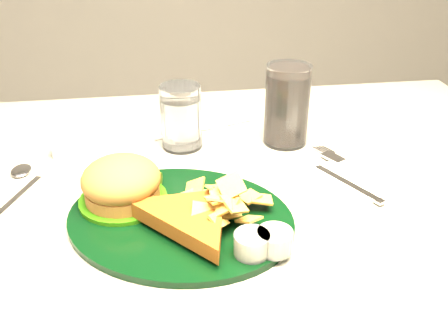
# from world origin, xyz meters

# --- Properties ---
(dinner_plate) EXTENTS (0.38, 0.36, 0.07)m
(dinner_plate) POSITION_xyz_m (-0.03, -0.08, 0.78)
(dinner_plate) COLOR black
(dinner_plate) RESTS_ON table
(water_glass) EXTENTS (0.09, 0.09, 0.11)m
(water_glass) POSITION_xyz_m (-0.02, 0.14, 0.80)
(water_glass) COLOR silver
(water_glass) RESTS_ON table
(cola_glass) EXTENTS (0.10, 0.10, 0.14)m
(cola_glass) POSITION_xyz_m (0.16, 0.13, 0.82)
(cola_glass) COLOR black
(cola_glass) RESTS_ON table
(fork_napkin) EXTENTS (0.19, 0.21, 0.01)m
(fork_napkin) POSITION_xyz_m (0.22, -0.02, 0.76)
(fork_napkin) COLOR white
(fork_napkin) RESTS_ON table
(spoon) EXTENTS (0.09, 0.15, 0.01)m
(spoon) POSITION_xyz_m (-0.26, 0.02, 0.75)
(spoon) COLOR silver
(spoon) RESTS_ON table
(ramekin) EXTENTS (0.06, 0.06, 0.03)m
(ramekin) POSITION_xyz_m (-0.21, 0.14, 0.77)
(ramekin) COLOR white
(ramekin) RESTS_ON table
(wrapped_straw) EXTENTS (0.20, 0.12, 0.01)m
(wrapped_straw) POSITION_xyz_m (0.03, 0.20, 0.75)
(wrapped_straw) COLOR silver
(wrapped_straw) RESTS_ON table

